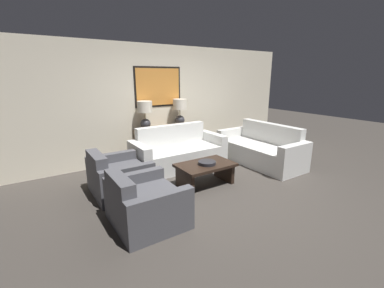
% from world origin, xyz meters
% --- Properties ---
extents(ground_plane, '(20.00, 20.00, 0.00)m').
position_xyz_m(ground_plane, '(0.00, 0.00, 0.00)').
color(ground_plane, '#3D3833').
extents(back_wall, '(7.83, 0.12, 2.65)m').
position_xyz_m(back_wall, '(0.00, 2.42, 1.33)').
color(back_wall, beige).
rests_on(back_wall, ground_plane).
extents(console_table, '(1.35, 0.38, 0.76)m').
position_xyz_m(console_table, '(0.00, 2.15, 0.38)').
color(console_table, brown).
rests_on(console_table, ground_plane).
extents(table_lamp_left, '(0.33, 0.33, 0.65)m').
position_xyz_m(table_lamp_left, '(-0.45, 2.15, 1.16)').
color(table_lamp_left, '#333338').
rests_on(table_lamp_left, console_table).
extents(table_lamp_right, '(0.33, 0.33, 0.65)m').
position_xyz_m(table_lamp_right, '(0.45, 2.15, 1.16)').
color(table_lamp_right, '#333338').
rests_on(table_lamp_right, console_table).
extents(couch_by_back_wall, '(2.02, 0.89, 0.89)m').
position_xyz_m(couch_by_back_wall, '(0.00, 1.48, 0.30)').
color(couch_by_back_wall, silver).
rests_on(couch_by_back_wall, ground_plane).
extents(couch_by_side, '(0.89, 2.02, 0.89)m').
position_xyz_m(couch_by_side, '(1.71, 0.66, 0.30)').
color(couch_by_side, silver).
rests_on(couch_by_side, ground_plane).
extents(coffee_table, '(1.02, 0.65, 0.41)m').
position_xyz_m(coffee_table, '(-0.10, 0.34, 0.30)').
color(coffee_table, black).
rests_on(coffee_table, ground_plane).
extents(decorative_bowl, '(0.32, 0.32, 0.06)m').
position_xyz_m(decorative_bowl, '(-0.09, 0.30, 0.44)').
color(decorative_bowl, '#232328').
rests_on(decorative_bowl, coffee_table).
extents(armchair_near_back_wall, '(0.89, 0.98, 0.75)m').
position_xyz_m(armchair_near_back_wall, '(-1.53, 0.91, 0.27)').
color(armchair_near_back_wall, '#4C4C51').
rests_on(armchair_near_back_wall, ground_plane).
extents(armchair_near_camera, '(0.89, 0.98, 0.75)m').
position_xyz_m(armchair_near_camera, '(-1.53, -0.23, 0.27)').
color(armchair_near_camera, '#4C4C51').
rests_on(armchair_near_camera, ground_plane).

